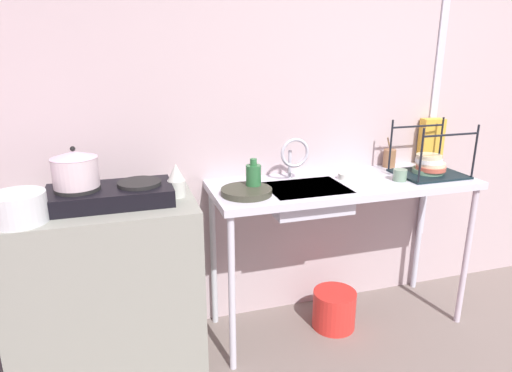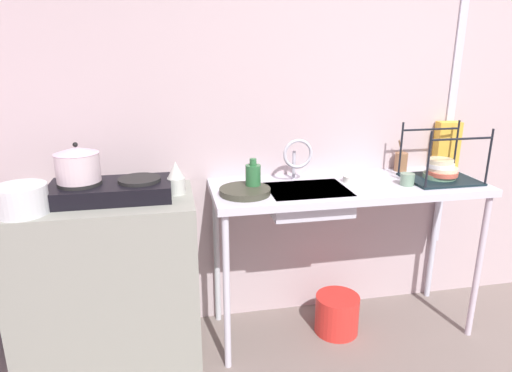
# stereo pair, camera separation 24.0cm
# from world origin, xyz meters

# --- Properties ---
(wall_back) EXTENTS (5.32, 0.10, 2.64)m
(wall_back) POSITION_xyz_m (0.00, 1.90, 1.32)
(wall_back) COLOR #BBA7AC
(wall_back) RESTS_ON ground
(wall_metal_strip) EXTENTS (0.05, 0.01, 2.12)m
(wall_metal_strip) POSITION_xyz_m (0.37, 1.84, 1.45)
(wall_metal_strip) COLOR silver
(counter_concrete) EXTENTS (0.93, 0.53, 0.92)m
(counter_concrete) POSITION_xyz_m (-1.71, 1.58, 0.46)
(counter_concrete) COLOR gray
(counter_concrete) RESTS_ON ground
(counter_sink) EXTENTS (1.53, 0.53, 0.92)m
(counter_sink) POSITION_xyz_m (-0.38, 1.58, 0.84)
(counter_sink) COLOR silver
(counter_sink) RESTS_ON ground
(stove) EXTENTS (0.60, 0.31, 0.10)m
(stove) POSITION_xyz_m (-1.65, 1.58, 0.97)
(stove) COLOR black
(stove) RESTS_ON counter_concrete
(pot_on_left_burner) EXTENTS (0.21, 0.21, 0.19)m
(pot_on_left_burner) POSITION_xyz_m (-1.80, 1.58, 1.11)
(pot_on_left_burner) COLOR silver
(pot_on_left_burner) RESTS_ON stove
(pot_beside_stove) EXTENTS (0.23, 0.23, 0.13)m
(pot_beside_stove) POSITION_xyz_m (-2.03, 1.44, 0.99)
(pot_beside_stove) COLOR silver
(pot_beside_stove) RESTS_ON counter_concrete
(percolator) EXTENTS (0.09, 0.09, 0.17)m
(percolator) POSITION_xyz_m (-1.33, 1.60, 1.00)
(percolator) COLOR beige
(percolator) RESTS_ON counter_concrete
(sink_basin) EXTENTS (0.43, 0.33, 0.12)m
(sink_basin) POSITION_xyz_m (-0.63, 1.54, 0.86)
(sink_basin) COLOR silver
(sink_basin) RESTS_ON counter_sink
(faucet) EXTENTS (0.17, 0.09, 0.25)m
(faucet) POSITION_xyz_m (-0.66, 1.67, 1.08)
(faucet) COLOR silver
(faucet) RESTS_ON counter_sink
(frying_pan) EXTENTS (0.27, 0.27, 0.03)m
(frying_pan) POSITION_xyz_m (-0.98, 1.52, 0.94)
(frying_pan) COLOR #36372B
(frying_pan) RESTS_ON counter_sink
(dish_rack) EXTENTS (0.38, 0.31, 0.32)m
(dish_rack) POSITION_xyz_m (0.16, 1.56, 0.97)
(dish_rack) COLOR black
(dish_rack) RESTS_ON counter_sink
(cup_by_rack) EXTENTS (0.08, 0.08, 0.07)m
(cup_by_rack) POSITION_xyz_m (-0.07, 1.50, 0.95)
(cup_by_rack) COLOR gray
(cup_by_rack) RESTS_ON counter_sink
(small_bowl_on_drainboard) EXTENTS (0.10, 0.10, 0.04)m
(small_bowl_on_drainboard) POSITION_xyz_m (-0.35, 1.62, 0.94)
(small_bowl_on_drainboard) COLOR white
(small_bowl_on_drainboard) RESTS_ON counter_sink
(bottle_by_sink) EXTENTS (0.08, 0.08, 0.18)m
(bottle_by_sink) POSITION_xyz_m (-0.93, 1.57, 0.99)
(bottle_by_sink) COLOR #2A6638
(bottle_by_sink) RESTS_ON counter_sink
(cereal_box) EXTENTS (0.15, 0.10, 0.29)m
(cereal_box) POSITION_xyz_m (0.34, 1.79, 1.07)
(cereal_box) COLOR gold
(cereal_box) RESTS_ON counter_sink
(utensil_jar) EXTENTS (0.08, 0.08, 0.19)m
(utensil_jar) POSITION_xyz_m (0.04, 1.79, 0.98)
(utensil_jar) COLOR #906342
(utensil_jar) RESTS_ON counter_sink
(bucket_on_floor) EXTENTS (0.26, 0.26, 0.23)m
(bucket_on_floor) POSITION_xyz_m (-0.42, 1.54, 0.12)
(bucket_on_floor) COLOR red
(bucket_on_floor) RESTS_ON ground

